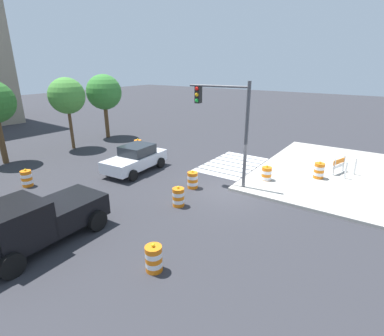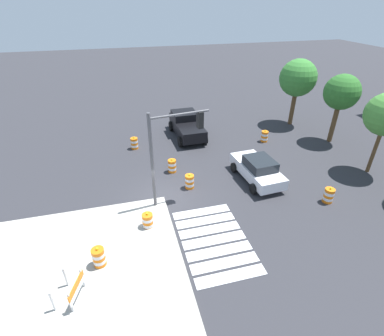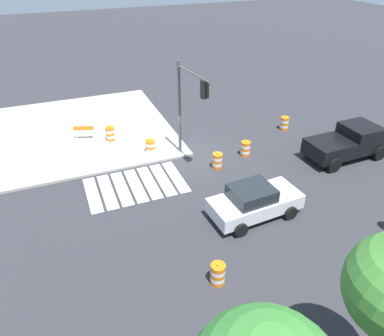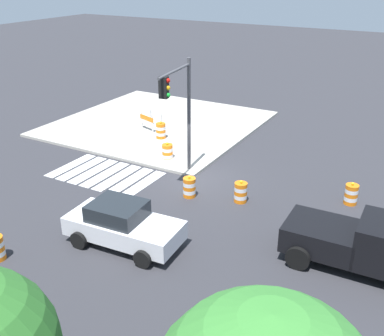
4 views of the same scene
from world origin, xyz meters
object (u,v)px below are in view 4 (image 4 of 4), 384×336
at_px(traffic_barrel_median_far, 241,192).
at_px(traffic_barrel_far_curb, 167,152).
at_px(sports_car, 123,224).
at_px(traffic_barrel_on_sidewalk, 161,131).
at_px(traffic_barrel_median_near, 189,187).
at_px(traffic_light_pole, 180,101).
at_px(pickup_truck, 368,245).
at_px(traffic_barrel_near_corner, 351,194).
at_px(construction_barricade, 149,121).

relative_size(traffic_barrel_median_far, traffic_barrel_far_curb, 1.00).
bearing_deg(traffic_barrel_median_far, sports_car, 64.69).
bearing_deg(traffic_barrel_median_far, traffic_barrel_far_curb, -24.15).
relative_size(traffic_barrel_median_far, traffic_barrel_on_sidewalk, 1.00).
distance_m(traffic_barrel_median_far, traffic_barrel_far_curb, 5.74).
bearing_deg(traffic_barrel_median_near, traffic_light_pole, -45.91).
bearing_deg(traffic_barrel_far_curb, pickup_truck, 156.48).
height_order(sports_car, traffic_light_pole, traffic_light_pole).
bearing_deg(traffic_barrel_median_far, traffic_barrel_near_corner, -152.89).
xyz_separation_m(traffic_barrel_near_corner, traffic_barrel_median_far, (4.23, 2.16, 0.00)).
bearing_deg(traffic_barrel_near_corner, construction_barricade, -15.25).
relative_size(pickup_truck, traffic_barrel_median_near, 5.09).
bearing_deg(traffic_barrel_median_near, traffic_barrel_near_corner, -156.16).
distance_m(traffic_barrel_on_sidewalk, construction_barricade, 1.76).
bearing_deg(construction_barricade, traffic_barrel_near_corner, 164.75).
distance_m(traffic_barrel_median_far, construction_barricade, 10.38).
relative_size(traffic_barrel_median_near, traffic_barrel_median_far, 1.00).
bearing_deg(construction_barricade, sports_car, 119.97).
xyz_separation_m(traffic_barrel_on_sidewalk, construction_barricade, (1.48, -0.94, 0.12)).
height_order(traffic_barrel_far_curb, construction_barricade, construction_barricade).
xyz_separation_m(sports_car, traffic_barrel_median_near, (-0.25, -4.48, -0.36)).
bearing_deg(construction_barricade, traffic_barrel_on_sidewalk, 147.60).
distance_m(sports_car, construction_barricade, 12.50).
bearing_deg(traffic_light_pole, construction_barricade, -43.99).
xyz_separation_m(traffic_barrel_far_curb, traffic_light_pole, (-1.84, 1.77, 3.46)).
relative_size(traffic_barrel_far_curb, traffic_light_pole, 0.19).
relative_size(traffic_barrel_median_near, construction_barricade, 0.72).
distance_m(pickup_truck, traffic_barrel_median_near, 8.06).
relative_size(traffic_barrel_far_curb, traffic_barrel_on_sidewalk, 1.00).
bearing_deg(traffic_barrel_on_sidewalk, traffic_barrel_near_corner, 167.28).
relative_size(pickup_truck, traffic_barrel_far_curb, 5.09).
height_order(sports_car, traffic_barrel_median_far, sports_car).
bearing_deg(traffic_light_pole, traffic_barrel_on_sidewalk, -47.57).
distance_m(traffic_barrel_near_corner, traffic_light_pole, 8.51).
relative_size(traffic_barrel_median_near, traffic_light_pole, 0.19).
relative_size(traffic_barrel_far_curb, construction_barricade, 0.72).
height_order(pickup_truck, construction_barricade, pickup_truck).
height_order(sports_car, construction_barricade, sports_car).
distance_m(traffic_barrel_median_near, construction_barricade, 9.09).
xyz_separation_m(traffic_barrel_median_near, traffic_barrel_far_curb, (3.05, -3.02, 0.00)).
bearing_deg(sports_car, traffic_barrel_near_corner, -132.34).
relative_size(traffic_barrel_median_far, construction_barricade, 0.72).
bearing_deg(sports_car, traffic_barrel_median_far, -115.31).
bearing_deg(traffic_barrel_on_sidewalk, construction_barricade, -32.40).
height_order(traffic_barrel_median_near, construction_barricade, construction_barricade).
height_order(traffic_barrel_near_corner, traffic_light_pole, traffic_light_pole).
xyz_separation_m(traffic_barrel_near_corner, construction_barricade, (12.90, -3.52, 0.27)).
height_order(traffic_barrel_median_far, traffic_light_pole, traffic_light_pole).
distance_m(sports_car, pickup_truck, 8.56).
xyz_separation_m(traffic_barrel_near_corner, traffic_barrel_on_sidewalk, (11.42, -2.58, 0.15)).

